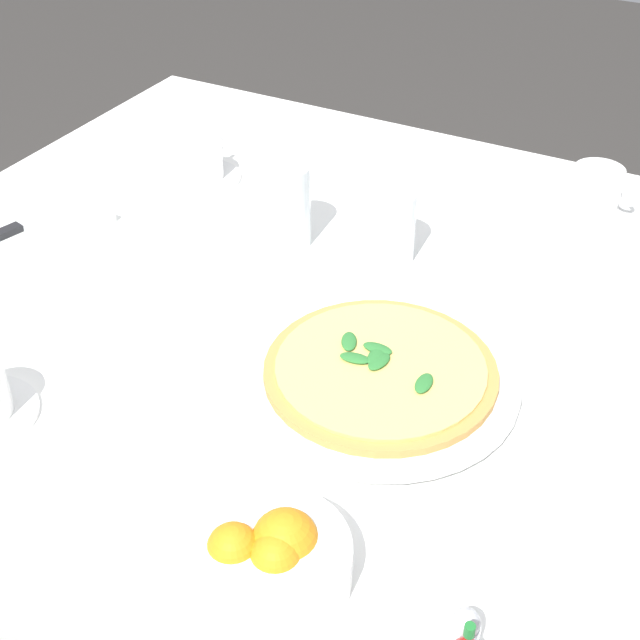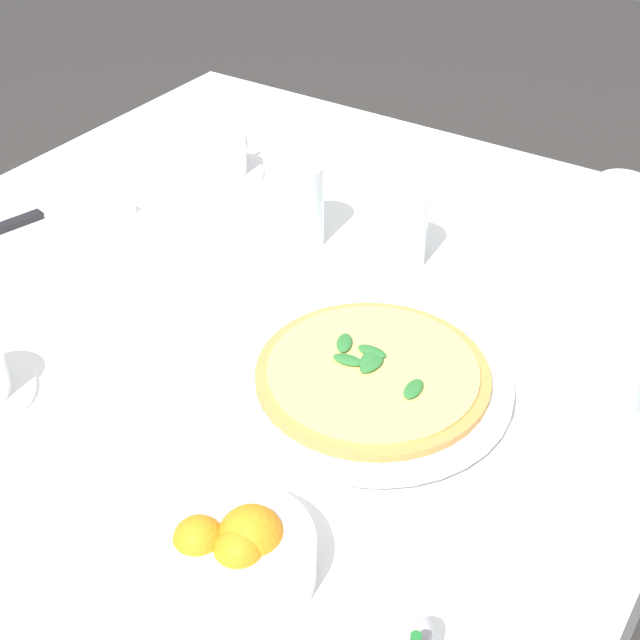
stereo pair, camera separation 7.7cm
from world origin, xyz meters
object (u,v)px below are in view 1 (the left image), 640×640
pizza_plate (380,379)px  napkin_folded (28,233)px  pizza (380,370)px  dinner_knife (28,223)px  water_glass_far_left (622,377)px  citrus_bowl (270,558)px  coffee_cup_far_right (596,190)px  coffee_cup_center_back (200,163)px  water_glass_near_right (285,211)px  salt_shaker (464,636)px  water_glass_near_left (388,229)px

pizza_plate → napkin_folded: (0.06, 0.59, -0.00)m
pizza → dinner_knife: (0.06, 0.59, -0.00)m
pizza → napkin_folded: size_ratio=1.13×
water_glass_far_left → citrus_bowl: bearing=148.5°
pizza → coffee_cup_far_right: size_ratio=2.07×
citrus_bowl → dinner_knife: bearing=60.3°
coffee_cup_center_back → napkin_folded: bearing=156.5°
water_glass_far_left → water_glass_near_right: 0.52m
pizza → dinner_knife: 0.59m
citrus_bowl → salt_shaker: 0.18m
water_glass_near_right → water_glass_near_left: bearing=-78.0°
napkin_folded → dinner_knife: bearing=-5.4°
coffee_cup_center_back → dinner_knife: (-0.27, 0.12, -0.01)m
coffee_cup_far_right → coffee_cup_center_back: same height
water_glass_near_left → citrus_bowl: water_glass_near_left is taller
water_glass_far_left → napkin_folded: (-0.02, 0.84, -0.04)m
water_glass_far_left → coffee_cup_far_right: bearing=16.6°
pizza → coffee_cup_center_back: size_ratio=2.03×
coffee_cup_far_right → pizza: bearing=168.1°
water_glass_near_right → citrus_bowl: bearing=-151.6°
coffee_cup_far_right → dinner_knife: bearing=124.2°
water_glass_far_left → citrus_bowl: (-0.37, 0.23, -0.03)m
citrus_bowl → napkin_folded: bearing=60.5°
napkin_folded → water_glass_far_left: bearing=-79.0°
coffee_cup_center_back → salt_shaker: coffee_cup_center_back is taller
pizza_plate → pizza: 0.01m
water_glass_near_left → napkin_folded: bearing=112.2°
water_glass_near_left → napkin_folded: (-0.20, 0.48, -0.04)m
coffee_cup_center_back → citrus_bowl: (-0.62, -0.50, -0.00)m
coffee_cup_far_right → citrus_bowl: 0.83m
water_glass_near_left → napkin_folded: 0.52m
coffee_cup_far_right → dinner_knife: (-0.48, 0.70, -0.01)m
coffee_cup_far_right → napkin_folded: (-0.48, 0.70, -0.02)m
water_glass_far_left → water_glass_near_right: (0.15, 0.50, -0.00)m
salt_shaker → dinner_knife: bearing=66.7°
pizza_plate → napkin_folded: napkin_folded is taller
coffee_cup_far_right → water_glass_far_left: (-0.46, -0.14, 0.02)m
coffee_cup_far_right → salt_shaker: coffee_cup_far_right is taller
pizza_plate → water_glass_near_left: water_glass_near_left is taller
dinner_knife → citrus_bowl: 0.71m
pizza_plate → pizza: (0.00, 0.00, 0.01)m
pizza_plate → water_glass_near_right: bearing=48.4°
pizza → citrus_bowl: citrus_bowl is taller
pizza_plate → citrus_bowl: (-0.29, -0.02, 0.02)m
pizza → pizza_plate: bearing=-126.2°
pizza_plate → water_glass_near_left: size_ratio=3.05×
pizza_plate → coffee_cup_far_right: size_ratio=2.47×
coffee_cup_far_right → salt_shaker: (-0.82, -0.09, -0.00)m
coffee_cup_center_back → salt_shaker: 0.91m
dinner_knife → water_glass_near_right: bearing=-49.0°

